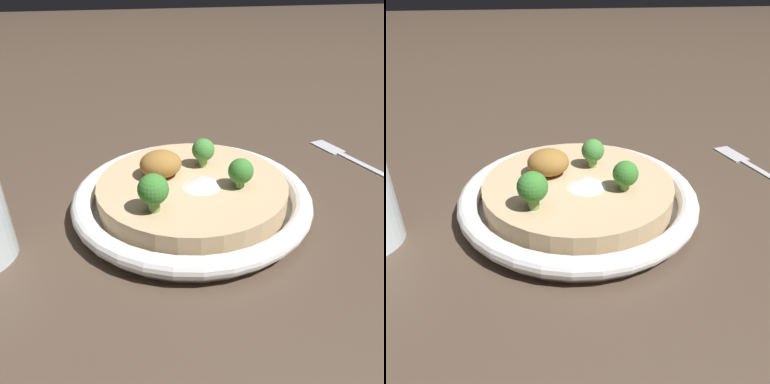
# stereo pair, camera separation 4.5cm
# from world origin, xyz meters

# --- Properties ---
(ground_plane) EXTENTS (6.00, 6.00, 0.00)m
(ground_plane) POSITION_xyz_m (0.00, 0.00, 0.00)
(ground_plane) COLOR #47382B
(risotto_bowl) EXTENTS (0.28, 0.28, 0.04)m
(risotto_bowl) POSITION_xyz_m (0.00, 0.00, 0.02)
(risotto_bowl) COLOR white
(risotto_bowl) RESTS_ON ground_plane
(cheese_sprinkle) EXTENTS (0.04, 0.04, 0.01)m
(cheese_sprinkle) POSITION_xyz_m (0.01, -0.02, 0.04)
(cheese_sprinkle) COLOR white
(cheese_sprinkle) RESTS_ON risotto_bowl
(crispy_onion_garnish) EXTENTS (0.05, 0.04, 0.03)m
(crispy_onion_garnish) POSITION_xyz_m (-0.03, 0.02, 0.05)
(crispy_onion_garnish) COLOR olive
(crispy_onion_garnish) RESTS_ON risotto_bowl
(broccoli_front_left) EXTENTS (0.03, 0.03, 0.04)m
(broccoli_front_left) POSITION_xyz_m (-0.05, -0.05, 0.06)
(broccoli_front_left) COLOR #759E4C
(broccoli_front_left) RESTS_ON risotto_bowl
(broccoli_back_right) EXTENTS (0.03, 0.03, 0.04)m
(broccoli_back_right) POSITION_xyz_m (0.02, 0.03, 0.06)
(broccoli_back_right) COLOR #84A856
(broccoli_back_right) RESTS_ON risotto_bowl
(broccoli_right) EXTENTS (0.03, 0.03, 0.03)m
(broccoli_right) POSITION_xyz_m (0.05, -0.03, 0.06)
(broccoli_right) COLOR #759E4C
(broccoli_right) RESTS_ON risotto_bowl
(fork_utensil) EXTENTS (0.05, 0.18, 0.00)m
(fork_utensil) POSITION_xyz_m (0.27, 0.07, 0.00)
(fork_utensil) COLOR #B7B7BC
(fork_utensil) RESTS_ON ground_plane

